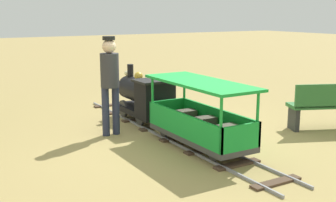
{
  "coord_description": "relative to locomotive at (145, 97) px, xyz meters",
  "views": [
    {
      "loc": [
        -3.53,
        -5.58,
        2.0
      ],
      "look_at": [
        0.0,
        0.39,
        0.55
      ],
      "focal_mm": 45.74,
      "sensor_mm": 36.0,
      "label": 1
    }
  ],
  "objects": [
    {
      "name": "conductor_person",
      "position": [
        -0.86,
        -0.45,
        0.47
      ],
      "size": [
        0.3,
        0.3,
        1.62
      ],
      "color": "#282D47",
      "rests_on": "ground_plane"
    },
    {
      "name": "locomotive",
      "position": [
        0.0,
        0.0,
        0.0
      ],
      "size": [
        0.67,
        1.44,
        0.97
      ],
      "color": "black",
      "rests_on": "ground_plane"
    },
    {
      "name": "park_bench",
      "position": [
        2.47,
        -2.04,
        -0.07
      ],
      "size": [
        1.35,
        0.88,
        0.82
      ],
      "color": "#2D6B33",
      "rests_on": "ground_plane"
    },
    {
      "name": "passenger_car",
      "position": [
        0.0,
        -1.76,
        -0.06
      ],
      "size": [
        0.77,
        2.0,
        0.97
      ],
      "color": "#3F3F3F",
      "rests_on": "ground_plane"
    },
    {
      "name": "ground_plane",
      "position": [
        0.0,
        -1.23,
        -0.48
      ],
      "size": [
        60.0,
        60.0,
        0.0
      ],
      "primitive_type": "plane",
      "color": "#A38C51"
    },
    {
      "name": "track",
      "position": [
        0.0,
        -0.86,
        -0.47
      ],
      "size": [
        0.71,
        5.7,
        0.04
      ],
      "color": "gray",
      "rests_on": "ground_plane"
    }
  ]
}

